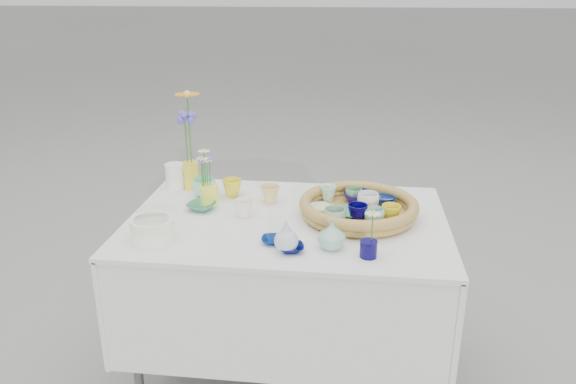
# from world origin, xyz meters

# --- Properties ---
(ground) EXTENTS (80.00, 80.00, 0.00)m
(ground) POSITION_xyz_m (0.00, 0.00, 0.00)
(ground) COLOR gray
(display_table) EXTENTS (1.26, 0.86, 0.77)m
(display_table) POSITION_xyz_m (0.00, 0.00, 0.00)
(display_table) COLOR silver
(display_table) RESTS_ON ground
(wicker_tray) EXTENTS (0.47, 0.47, 0.08)m
(wicker_tray) POSITION_xyz_m (0.28, 0.05, 0.80)
(wicker_tray) COLOR olive
(wicker_tray) RESTS_ON display_table
(tray_ceramic_0) EXTENTS (0.13, 0.13, 0.04)m
(tray_ceramic_0) POSITION_xyz_m (0.28, 0.18, 0.80)
(tray_ceramic_0) COLOR navy
(tray_ceramic_0) RESTS_ON wicker_tray
(tray_ceramic_1) EXTENTS (0.13, 0.13, 0.04)m
(tray_ceramic_1) POSITION_xyz_m (0.38, 0.13, 0.80)
(tray_ceramic_1) COLOR #0E2152
(tray_ceramic_1) RESTS_ON wicker_tray
(tray_ceramic_2) EXTENTS (0.09, 0.09, 0.07)m
(tray_ceramic_2) POSITION_xyz_m (0.40, -0.03, 0.82)
(tray_ceramic_2) COLOR gold
(tray_ceramic_2) RESTS_ON wicker_tray
(tray_ceramic_3) EXTENTS (0.16, 0.16, 0.03)m
(tray_ceramic_3) POSITION_xyz_m (0.25, -0.00, 0.80)
(tray_ceramic_3) COLOR #448F6B
(tray_ceramic_3) RESTS_ON wicker_tray
(tray_ceramic_4) EXTENTS (0.10, 0.10, 0.07)m
(tray_ceramic_4) POSITION_xyz_m (0.19, -0.09, 0.82)
(tray_ceramic_4) COLOR #85AF91
(tray_ceramic_4) RESTS_ON wicker_tray
(tray_ceramic_5) EXTENTS (0.12, 0.12, 0.02)m
(tray_ceramic_5) POSITION_xyz_m (0.12, 0.05, 0.79)
(tray_ceramic_5) COLOR #A9E5D8
(tray_ceramic_5) RESTS_ON wicker_tray
(tray_ceramic_6) EXTENTS (0.07, 0.07, 0.06)m
(tray_ceramic_6) POSITION_xyz_m (0.15, 0.17, 0.82)
(tray_ceramic_6) COLOR #BDF7E1
(tray_ceramic_6) RESTS_ON wicker_tray
(tray_ceramic_7) EXTENTS (0.10, 0.10, 0.07)m
(tray_ceramic_7) POSITION_xyz_m (0.32, 0.09, 0.82)
(tray_ceramic_7) COLOR white
(tray_ceramic_7) RESTS_ON wicker_tray
(tray_ceramic_8) EXTENTS (0.11, 0.11, 0.03)m
(tray_ceramic_8) POSITION_xyz_m (0.38, 0.20, 0.80)
(tray_ceramic_8) COLOR #90A6CA
(tray_ceramic_8) RESTS_ON wicker_tray
(tray_ceramic_9) EXTENTS (0.08, 0.08, 0.07)m
(tray_ceramic_9) POSITION_xyz_m (0.28, -0.04, 0.82)
(tray_ceramic_9) COLOR #050043
(tray_ceramic_9) RESTS_ON wicker_tray
(tray_ceramic_10) EXTENTS (0.10, 0.10, 0.02)m
(tray_ceramic_10) POSITION_xyz_m (0.15, 0.03, 0.79)
(tray_ceramic_10) COLOR #FFEF8B
(tray_ceramic_10) RESTS_ON wicker_tray
(tray_ceramic_11) EXTENTS (0.11, 0.11, 0.06)m
(tray_ceramic_11) POSITION_xyz_m (0.34, -0.05, 0.81)
(tray_ceramic_11) COLOR #A0CBC5
(tray_ceramic_11) RESTS_ON wicker_tray
(tray_ceramic_12) EXTENTS (0.10, 0.10, 0.06)m
(tray_ceramic_12) POSITION_xyz_m (0.26, 0.18, 0.81)
(tray_ceramic_12) COLOR #64A46E
(tray_ceramic_12) RESTS_ON wicker_tray
(loose_ceramic_0) EXTENTS (0.09, 0.09, 0.08)m
(loose_ceramic_0) POSITION_xyz_m (-0.27, 0.22, 0.80)
(loose_ceramic_0) COLOR yellow
(loose_ceramic_0) RESTS_ON display_table
(loose_ceramic_1) EXTENTS (0.09, 0.09, 0.08)m
(loose_ceramic_1) POSITION_xyz_m (-0.09, 0.16, 0.80)
(loose_ceramic_1) COLOR #E8C677
(loose_ceramic_1) RESTS_ON display_table
(loose_ceramic_2) EXTENTS (0.14, 0.14, 0.03)m
(loose_ceramic_2) POSITION_xyz_m (-0.36, 0.05, 0.78)
(loose_ceramic_2) COLOR #357E59
(loose_ceramic_2) RESTS_ON display_table
(loose_ceramic_3) EXTENTS (0.08, 0.08, 0.07)m
(loose_ceramic_3) POSITION_xyz_m (-0.18, 0.00, 0.80)
(loose_ceramic_3) COLOR white
(loose_ceramic_3) RESTS_ON display_table
(loose_ceramic_4) EXTENTS (0.09, 0.09, 0.02)m
(loose_ceramic_4) POSITION_xyz_m (-0.02, -0.23, 0.78)
(loose_ceramic_4) COLOR navy
(loose_ceramic_4) RESTS_ON display_table
(loose_ceramic_5) EXTENTS (0.13, 0.13, 0.08)m
(loose_ceramic_5) POSITION_xyz_m (-0.39, 0.20, 0.80)
(loose_ceramic_5) COLOR #8CE2BA
(loose_ceramic_5) RESTS_ON display_table
(loose_ceramic_6) EXTENTS (0.11, 0.11, 0.02)m
(loose_ceramic_6) POSITION_xyz_m (0.05, -0.29, 0.78)
(loose_ceramic_6) COLOR #000749
(loose_ceramic_6) RESTS_ON display_table
(fluted_bowl) EXTENTS (0.16, 0.16, 0.08)m
(fluted_bowl) POSITION_xyz_m (-0.46, -0.25, 0.81)
(fluted_bowl) COLOR white
(fluted_bowl) RESTS_ON display_table
(bud_vase_paleblue) EXTENTS (0.10, 0.10, 0.13)m
(bud_vase_paleblue) POSITION_xyz_m (0.03, -0.30, 0.83)
(bud_vase_paleblue) COLOR silver
(bud_vase_paleblue) RESTS_ON display_table
(bud_vase_seafoam) EXTENTS (0.11, 0.11, 0.10)m
(bud_vase_seafoam) POSITION_xyz_m (0.19, -0.25, 0.82)
(bud_vase_seafoam) COLOR #8BBDA7
(bud_vase_seafoam) RESTS_ON display_table
(bud_vase_cobalt) EXTENTS (0.08, 0.08, 0.06)m
(bud_vase_cobalt) POSITION_xyz_m (0.32, -0.30, 0.79)
(bud_vase_cobalt) COLOR #090541
(bud_vase_cobalt) RESTS_ON display_table
(single_daisy) EXTENTS (0.07, 0.07, 0.12)m
(single_daisy) POSITION_xyz_m (0.32, -0.29, 0.87)
(single_daisy) COLOR white
(single_daisy) RESTS_ON bud_vase_cobalt
(tall_vase_yellow) EXTENTS (0.09, 0.09, 0.13)m
(tall_vase_yellow) POSITION_xyz_m (-0.47, 0.29, 0.83)
(tall_vase_yellow) COLOR yellow
(tall_vase_yellow) RESTS_ON display_table
(gerbera) EXTENTS (0.14, 0.14, 0.32)m
(gerbera) POSITION_xyz_m (-0.47, 0.29, 1.05)
(gerbera) COLOR orange
(gerbera) RESTS_ON tall_vase_yellow
(hydrangea) EXTENTS (0.10, 0.10, 0.27)m
(hydrangea) POSITION_xyz_m (-0.49, 0.29, 0.99)
(hydrangea) COLOR #615BB8
(hydrangea) RESTS_ON tall_vase_yellow
(white_pitcher) EXTENTS (0.14, 0.11, 0.12)m
(white_pitcher) POSITION_xyz_m (-0.55, 0.29, 0.82)
(white_pitcher) COLOR white
(white_pitcher) RESTS_ON display_table
(daisy_cup) EXTENTS (0.10, 0.10, 0.08)m
(daisy_cup) POSITION_xyz_m (-0.35, 0.12, 0.81)
(daisy_cup) COLOR #FBF849
(daisy_cup) RESTS_ON display_table
(daisy_posy) EXTENTS (0.10, 0.10, 0.15)m
(daisy_posy) POSITION_xyz_m (-0.35, 0.12, 0.92)
(daisy_posy) COLOR white
(daisy_posy) RESTS_ON daisy_cup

